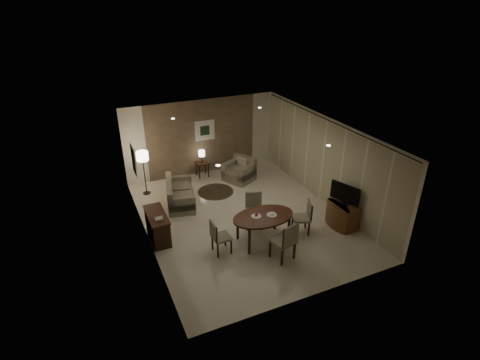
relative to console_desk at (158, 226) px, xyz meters
name	(u,v)px	position (x,y,z in m)	size (l,w,h in m)	color
room_shell	(237,171)	(2.49, 0.40, 0.98)	(5.50, 7.00, 2.70)	beige
taupe_accent	(202,137)	(2.49, 3.48, 0.98)	(3.96, 0.03, 2.70)	#7B664D
curtain_wall	(323,162)	(5.17, 0.00, 0.95)	(0.08, 6.70, 2.58)	#C1B796
curtain_rod	(327,120)	(5.17, 0.00, 2.27)	(0.03, 0.03, 6.80)	black
art_back_frame	(205,130)	(2.59, 3.46, 1.23)	(0.72, 0.03, 0.72)	silver
art_back_canvas	(205,131)	(2.59, 3.44, 1.23)	(0.34, 0.01, 0.34)	black
art_left_frame	(134,160)	(-0.23, 1.20, 1.48)	(0.03, 0.60, 0.80)	silver
art_left_canvas	(134,160)	(-0.21, 1.20, 1.48)	(0.01, 0.46, 0.64)	gray
downlight_nl	(218,165)	(1.09, -1.80, 2.31)	(0.10, 0.10, 0.01)	white
downlight_nr	(328,146)	(3.89, -1.80, 2.31)	(0.10, 0.10, 0.01)	white
downlight_fl	(173,119)	(1.09, 1.80, 2.31)	(0.10, 0.10, 0.01)	white
downlight_fr	(260,108)	(3.89, 1.80, 2.31)	(0.10, 0.10, 0.01)	white
console_desk	(158,226)	(0.00, 0.00, 0.00)	(0.48, 1.20, 0.75)	#432015
telephone	(159,218)	(0.00, -0.30, 0.43)	(0.20, 0.14, 0.09)	white
tv_cabinet	(343,214)	(4.89, -1.50, -0.03)	(0.48, 0.90, 0.70)	brown
flat_tv	(345,194)	(4.87, -1.50, 0.65)	(0.06, 0.88, 0.60)	black
dining_table	(263,228)	(2.50, -1.25, 0.01)	(1.65, 1.03, 0.77)	#432015
chair_near	(283,240)	(2.60, -2.09, 0.15)	(0.51, 0.51, 1.06)	gray
chair_far	(254,211)	(2.59, -0.54, 0.12)	(0.48, 0.48, 0.98)	gray
chair_left	(221,237)	(1.33, -1.24, 0.08)	(0.44, 0.44, 0.91)	gray
chair_right	(301,218)	(3.63, -1.32, 0.09)	(0.45, 0.45, 0.93)	gray
plate_a	(256,216)	(2.32, -1.20, 0.41)	(0.26, 0.26, 0.02)	white
plate_b	(272,215)	(2.72, -1.30, 0.41)	(0.26, 0.26, 0.02)	white
fruit_apple	(256,214)	(2.32, -1.20, 0.46)	(0.09, 0.09, 0.09)	#AA133F
napkin	(272,214)	(2.72, -1.30, 0.43)	(0.12, 0.08, 0.03)	white
round_rug	(216,192)	(2.33, 1.84, -0.37)	(1.19, 1.19, 0.01)	#382F1F
sofa	(180,193)	(1.07, 1.57, 0.01)	(0.81, 1.62, 0.76)	gray
armchair	(239,170)	(3.40, 2.32, 0.03)	(0.91, 0.86, 0.81)	gray
side_table	(202,169)	(2.33, 3.14, -0.10)	(0.43, 0.43, 0.54)	black
table_lamp	(202,156)	(2.33, 3.14, 0.42)	(0.22, 0.22, 0.50)	#FFEAC1
floor_lamp	(144,173)	(0.22, 2.67, 0.36)	(0.37, 0.37, 1.48)	#FFE5B7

